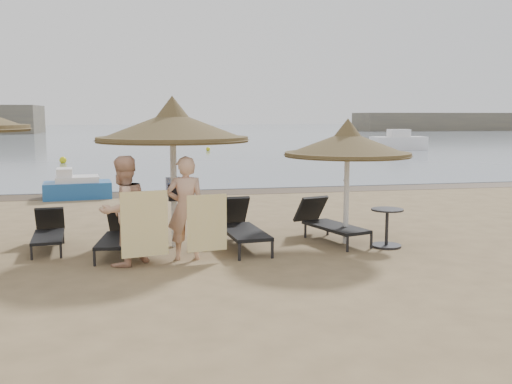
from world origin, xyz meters
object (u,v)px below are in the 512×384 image
person_right (186,200)px  pedal_boat (77,187)px  lounger_near_left (119,234)px  lounger_far_left (49,231)px  side_table (387,229)px  palapa_center (173,127)px  palapa_right (347,144)px  person_left (123,202)px  lounger_near_right (240,226)px  lounger_far_right (328,222)px

person_right → pedal_boat: 8.89m
lounger_near_left → lounger_far_left: bearing=161.4°
lounger_far_left → side_table: size_ratio=2.25×
palapa_center → palapa_right: 3.45m
person_left → lounger_near_left: bearing=-122.0°
palapa_center → lounger_far_left: 3.16m
palapa_right → person_right: (-3.27, -0.66, -0.92)m
lounger_near_right → lounger_far_left: bearing=166.2°
lounger_far_right → pedal_boat: pedal_boat is taller
lounger_far_right → pedal_boat: 9.37m
palapa_center → lounger_near_left: size_ratio=1.62×
person_right → pedal_boat: person_right is taller
lounger_far_right → person_right: bearing=-178.3°
lounger_near_right → pedal_boat: (-3.88, 7.58, -0.06)m
lounger_far_left → person_left: bearing=-51.9°
lounger_near_right → pedal_boat: 8.51m
person_left → person_right: person_left is taller
palapa_center → person_left: bearing=-126.6°
person_left → person_right: bearing=148.8°
palapa_center → lounger_far_right: (3.15, -0.07, -1.96)m
lounger_near_left → person_right: bearing=-25.0°
lounger_near_left → person_right: (1.21, -0.76, 0.72)m
person_right → lounger_far_left: bearing=-25.3°
lounger_far_left → person_left: size_ratio=0.78×
lounger_far_left → pedal_boat: pedal_boat is taller
palapa_right → side_table: 1.84m
lounger_near_left → lounger_near_right: 2.33m
person_left → pedal_boat: bearing=-118.8°
palapa_center → lounger_near_left: (-1.06, -0.34, -1.99)m
person_left → lounger_far_right: bearing=156.4°
palapa_right → lounger_far_left: size_ratio=1.49×
lounger_far_right → person_right: person_right is taller
lounger_near_right → side_table: lounger_near_right is taller
lounger_far_right → person_left: (-4.09, -1.19, 0.71)m
person_right → side_table: bearing=-173.5°
lounger_far_left → lounger_near_left: bearing=-30.8°
lounger_near_right → lounger_near_left: bearing=177.0°
lounger_far_right → person_right: size_ratio=0.93×
palapa_center → lounger_far_right: palapa_center is taller
lounger_far_left → pedal_boat: bearing=86.4°
palapa_right → lounger_near_right: bearing=175.1°
lounger_near_left → lounger_far_right: 4.23m
palapa_center → palapa_right: (3.41, -0.43, -0.35)m
lounger_near_right → side_table: 2.89m
palapa_right → side_table: palapa_right is taller
lounger_near_left → lounger_far_right: lounger_far_right is taller
lounger_far_left → person_right: 3.01m
palapa_center → lounger_near_right: 2.33m
person_left → palapa_right: bearing=150.9°
palapa_center → lounger_near_right: palapa_center is taller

